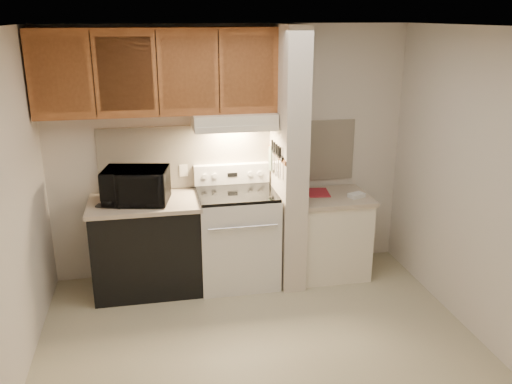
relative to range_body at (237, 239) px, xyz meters
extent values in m
plane|color=#B5AB8A|center=(0.00, -1.16, -0.46)|extent=(3.60, 3.60, 0.00)
plane|color=white|center=(0.00, -1.16, 2.04)|extent=(3.60, 3.60, 0.00)
cube|color=beige|center=(0.00, 0.34, 0.79)|extent=(3.60, 2.50, 0.02)
cube|color=beige|center=(-1.80, -1.16, 0.79)|extent=(0.02, 3.00, 2.50)
cube|color=beige|center=(1.80, -1.16, 0.79)|extent=(0.02, 3.00, 2.50)
cube|color=#FFEDCE|center=(0.00, 0.33, 0.78)|extent=(2.60, 0.02, 0.63)
cube|color=silver|center=(0.00, 0.00, 0.00)|extent=(0.76, 0.65, 0.92)
cube|color=black|center=(0.00, -0.32, 0.04)|extent=(0.50, 0.01, 0.30)
cylinder|color=silver|center=(0.00, -0.35, 0.26)|extent=(0.65, 0.02, 0.02)
cube|color=black|center=(0.00, 0.00, 0.48)|extent=(0.74, 0.64, 0.03)
cube|color=silver|center=(0.00, 0.28, 0.59)|extent=(0.76, 0.08, 0.20)
cube|color=black|center=(0.00, 0.24, 0.59)|extent=(0.10, 0.01, 0.04)
cylinder|color=silver|center=(-0.28, 0.24, 0.59)|extent=(0.05, 0.02, 0.05)
cylinder|color=silver|center=(-0.18, 0.24, 0.59)|extent=(0.05, 0.02, 0.05)
cylinder|color=silver|center=(0.18, 0.24, 0.59)|extent=(0.05, 0.02, 0.05)
cylinder|color=silver|center=(0.28, 0.24, 0.59)|extent=(0.05, 0.02, 0.05)
cube|color=black|center=(-0.88, 0.01, -0.03)|extent=(1.00, 0.63, 0.87)
cube|color=#B9A68E|center=(-0.88, 0.01, 0.43)|extent=(1.04, 0.67, 0.04)
cube|color=black|center=(-1.19, -0.09, 0.46)|extent=(0.25, 0.15, 0.02)
cylinder|color=#235B4F|center=(-0.83, 0.13, 0.50)|extent=(0.09, 0.09, 0.09)
cube|color=#F0E6CD|center=(-0.48, 0.32, 0.64)|extent=(0.08, 0.01, 0.12)
imported|color=black|center=(-0.94, -0.01, 0.61)|extent=(0.65, 0.50, 0.32)
cube|color=beige|center=(0.51, -0.01, 0.79)|extent=(0.22, 0.70, 2.50)
cube|color=#9C572B|center=(0.39, -0.01, 0.84)|extent=(0.01, 0.70, 0.04)
cube|color=black|center=(0.39, -0.06, 0.86)|extent=(0.02, 0.42, 0.04)
cube|color=silver|center=(0.38, -0.22, 0.76)|extent=(0.01, 0.03, 0.16)
cylinder|color=black|center=(0.38, -0.20, 0.91)|extent=(0.02, 0.02, 0.10)
cube|color=silver|center=(0.38, -0.12, 0.75)|extent=(0.01, 0.04, 0.18)
cylinder|color=black|center=(0.38, -0.14, 0.91)|extent=(0.02, 0.02, 0.10)
cube|color=silver|center=(0.38, -0.05, 0.74)|extent=(0.01, 0.04, 0.20)
cylinder|color=black|center=(0.38, -0.07, 0.91)|extent=(0.02, 0.02, 0.10)
cube|color=silver|center=(0.38, 0.03, 0.76)|extent=(0.01, 0.04, 0.16)
cylinder|color=black|center=(0.38, 0.02, 0.91)|extent=(0.02, 0.02, 0.10)
cube|color=silver|center=(0.38, 0.10, 0.75)|extent=(0.01, 0.04, 0.18)
cylinder|color=black|center=(0.38, 0.11, 0.91)|extent=(0.02, 0.02, 0.10)
cube|color=gray|center=(0.38, 0.17, 0.76)|extent=(0.03, 0.10, 0.23)
cube|color=#F0E6CD|center=(0.97, -0.01, -0.06)|extent=(0.70, 0.60, 0.81)
cube|color=#B9A68E|center=(0.97, -0.01, 0.37)|extent=(0.74, 0.64, 0.04)
cube|color=maroon|center=(0.86, 0.09, 0.39)|extent=(0.25, 0.32, 0.01)
cube|color=white|center=(1.19, -0.11, 0.41)|extent=(0.18, 0.15, 0.04)
cube|color=#F0E6CD|center=(0.00, 0.12, 1.17)|extent=(0.78, 0.44, 0.15)
cube|color=#F0E6CD|center=(0.00, -0.08, 1.12)|extent=(0.78, 0.04, 0.06)
cube|color=#9C572B|center=(-0.69, 0.17, 1.62)|extent=(2.18, 0.33, 0.77)
cube|color=#9C572B|center=(-1.51, 0.01, 1.62)|extent=(0.46, 0.01, 0.63)
cube|color=black|center=(-1.23, 0.01, 1.62)|extent=(0.01, 0.01, 0.73)
cube|color=#9C572B|center=(-0.96, 0.01, 1.62)|extent=(0.46, 0.01, 0.63)
cube|color=black|center=(-0.69, 0.01, 1.62)|extent=(0.01, 0.01, 0.73)
cube|color=#9C572B|center=(-0.42, 0.01, 1.62)|extent=(0.46, 0.01, 0.63)
cube|color=black|center=(-0.14, 0.01, 1.62)|extent=(0.01, 0.01, 0.73)
cube|color=#9C572B|center=(0.13, 0.01, 1.62)|extent=(0.46, 0.01, 0.63)
camera|label=1|loc=(-0.79, -4.90, 2.12)|focal=38.00mm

